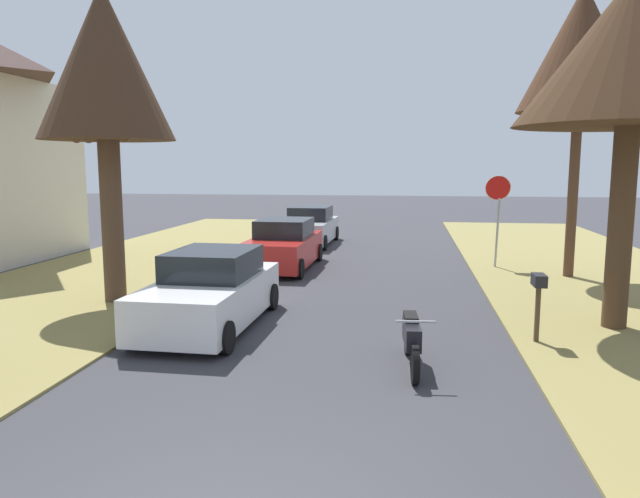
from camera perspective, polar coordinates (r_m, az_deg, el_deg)
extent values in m
cylinder|color=#9EA0A5|center=(19.63, 16.69, 1.47)|extent=(0.07, 0.46, 2.23)
cylinder|color=white|center=(19.77, 16.75, 5.66)|extent=(0.81, 0.16, 0.80)
cylinder|color=red|center=(19.77, 16.75, 5.66)|extent=(0.76, 0.17, 0.75)
cylinder|color=#4F3724|center=(13.20, 26.93, 1.75)|extent=(0.47, 0.47, 4.01)
cone|color=#3F2919|center=(13.32, 27.93, 16.71)|extent=(4.38, 4.38, 2.91)
cylinder|color=#4F3724|center=(12.62, 26.74, 13.49)|extent=(1.23, 1.03, 1.40)
cylinder|color=brown|center=(18.73, 23.15, 4.76)|extent=(0.29, 0.29, 4.76)
cone|color=#452B1C|center=(18.98, 23.87, 17.26)|extent=(3.43, 3.43, 3.48)
cylinder|color=brown|center=(19.23, 24.64, 14.40)|extent=(0.75, 0.95, 1.76)
cylinder|color=brown|center=(19.12, 22.84, 13.96)|extent=(0.85, 0.54, 1.38)
cylinder|color=brown|center=(19.05, 24.29, 13.47)|extent=(0.53, 0.69, 1.10)
cylinder|color=brown|center=(14.99, -19.36, 2.50)|extent=(0.51, 0.51, 3.83)
cone|color=#412C1D|center=(15.11, -20.04, 16.51)|extent=(3.11, 3.11, 3.52)
cylinder|color=brown|center=(15.06, -22.08, 11.49)|extent=(0.66, 1.33, 1.12)
cylinder|color=brown|center=(14.88, -21.73, 11.12)|extent=(0.88, 1.04, 0.90)
cylinder|color=brown|center=(14.41, -20.28, 12.58)|extent=(1.34, 0.62, 1.50)
cube|color=white|center=(12.38, -10.52, -4.73)|extent=(1.91, 4.43, 0.85)
cube|color=black|center=(12.45, -10.25, -1.35)|extent=(1.64, 2.05, 0.56)
cylinder|color=black|center=(10.66, -9.10, -8.41)|extent=(0.21, 0.60, 0.60)
cylinder|color=black|center=(11.33, -17.55, -7.70)|extent=(0.21, 0.60, 0.60)
cylinder|color=black|center=(13.73, -4.69, -4.60)|extent=(0.21, 0.60, 0.60)
cylinder|color=black|center=(14.25, -11.51, -4.26)|extent=(0.21, 0.60, 0.60)
cube|color=red|center=(19.05, -3.57, -0.12)|extent=(1.91, 4.43, 0.85)
cube|color=black|center=(19.17, -3.44, 2.05)|extent=(1.64, 2.05, 0.56)
cylinder|color=black|center=(17.32, -1.99, -1.91)|extent=(0.21, 0.60, 0.60)
cylinder|color=black|center=(17.74, -7.51, -1.74)|extent=(0.21, 0.60, 0.60)
cylinder|color=black|center=(20.52, -0.15, -0.33)|extent=(0.21, 0.60, 0.60)
cylinder|color=black|center=(20.88, -4.86, -0.22)|extent=(0.21, 0.60, 0.60)
cube|color=#BCBCC1|center=(24.81, -1.00, 1.81)|extent=(1.91, 4.43, 0.85)
cube|color=black|center=(24.96, -0.91, 3.47)|extent=(1.64, 2.05, 0.56)
cylinder|color=black|center=(23.09, 0.38, 0.61)|extent=(0.21, 0.60, 0.60)
cylinder|color=black|center=(23.42, -3.83, 0.70)|extent=(0.21, 0.60, 0.60)
cylinder|color=black|center=(26.32, 1.53, 1.54)|extent=(0.21, 0.60, 0.60)
cylinder|color=black|center=(26.62, -2.18, 1.61)|extent=(0.21, 0.60, 0.60)
cylinder|color=black|center=(9.27, 9.14, -10.95)|extent=(0.14, 0.61, 0.60)
cylinder|color=black|center=(10.65, 8.47, -8.41)|extent=(0.14, 0.61, 0.60)
cube|color=black|center=(9.88, 8.81, -8.05)|extent=(0.32, 1.03, 0.36)
cube|color=black|center=(10.07, 8.72, -6.56)|extent=(0.26, 0.57, 0.12)
cylinder|color=#9EA0A5|center=(9.18, 9.17, -6.91)|extent=(0.60, 0.08, 0.04)
cube|color=brown|center=(11.75, 20.19, -5.88)|extent=(0.08, 0.08, 1.05)
cube|color=black|center=(11.62, 20.34, -2.83)|extent=(0.22, 0.44, 0.22)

